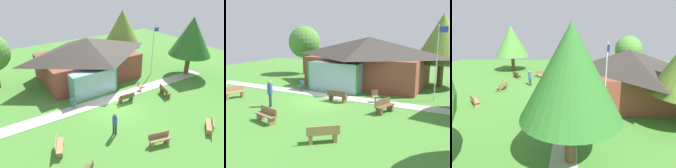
% 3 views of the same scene
% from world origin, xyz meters
% --- Properties ---
extents(ground_plane, '(44.00, 44.00, 0.00)m').
position_xyz_m(ground_plane, '(0.00, 0.00, 0.00)').
color(ground_plane, '#478433').
extents(pavilion, '(10.74, 8.14, 4.34)m').
position_xyz_m(pavilion, '(0.91, 6.75, 2.25)').
color(pavilion, brown).
rests_on(pavilion, ground_plane).
extents(footpath, '(23.89, 1.67, 0.03)m').
position_xyz_m(footpath, '(0.00, 1.46, 0.01)').
color(footpath, '#BCB7B2').
rests_on(footpath, ground_plane).
extents(flagpole, '(0.64, 0.08, 5.34)m').
position_xyz_m(flagpole, '(7.24, 3.71, 2.95)').
color(flagpole, silver).
rests_on(flagpole, ground_plane).
extents(bench_front_center, '(1.56, 0.82, 0.84)m').
position_xyz_m(bench_front_center, '(-0.17, -5.32, 0.40)').
color(bench_front_center, olive).
rests_on(bench_front_center, ground_plane).
extents(bench_rear_near_path, '(1.53, 0.57, 0.84)m').
position_xyz_m(bench_rear_near_path, '(1.22, 0.27, 0.40)').
color(bench_rear_near_path, brown).
rests_on(bench_rear_near_path, ground_plane).
extents(bench_mid_left, '(1.02, 1.55, 0.84)m').
position_xyz_m(bench_mid_left, '(-5.99, -2.35, 0.40)').
color(bench_mid_left, '#9E7A51').
rests_on(bench_mid_left, ground_plane).
extents(bench_front_right, '(1.44, 1.28, 0.84)m').
position_xyz_m(bench_front_right, '(3.93, -6.23, 0.40)').
color(bench_front_right, '#9E7A51').
rests_on(bench_front_right, ground_plane).
extents(bench_mid_right, '(0.87, 1.56, 0.84)m').
position_xyz_m(bench_mid_right, '(4.95, -0.68, 0.40)').
color(bench_mid_right, brown).
rests_on(bench_mid_right, ground_plane).
extents(patio_chair_west, '(0.51, 0.51, 0.86)m').
position_xyz_m(patio_chair_west, '(-3.06, 1.99, 0.42)').
color(patio_chair_west, teal).
rests_on(patio_chair_west, ground_plane).
extents(patio_chair_lawn_spare, '(0.61, 0.61, 0.86)m').
position_xyz_m(patio_chair_lawn_spare, '(3.64, 1.36, 0.42)').
color(patio_chair_lawn_spare, '#8C6B4C').
rests_on(patio_chair_lawn_spare, ground_plane).
extents(visitor_strolling_lawn, '(0.34, 0.34, 1.74)m').
position_xyz_m(visitor_strolling_lawn, '(-2.07, -2.86, 1.02)').
color(visitor_strolling_lawn, '#2D3347').
rests_on(visitor_strolling_lawn, ground_plane).
extents(tree_east_hedge, '(4.45, 4.45, 6.30)m').
position_xyz_m(tree_east_hedge, '(10.59, 1.60, 4.27)').
color(tree_east_hedge, brown).
rests_on(tree_east_hedge, ground_plane).
extents(tree_behind_pavilion_right, '(4.75, 4.75, 6.39)m').
position_xyz_m(tree_behind_pavilion_right, '(6.88, 8.98, 4.23)').
color(tree_behind_pavilion_right, brown).
rests_on(tree_behind_pavilion_right, ground_plane).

